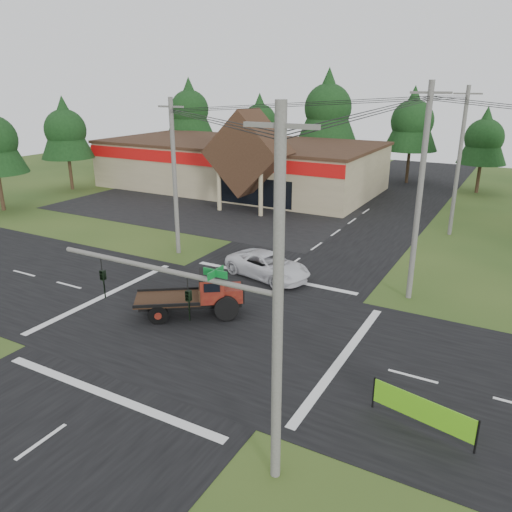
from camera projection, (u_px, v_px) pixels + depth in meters
The scene contains 19 objects.
ground at pixel (209, 323), 24.93m from camera, with size 120.00×120.00×0.00m, color #244117.
road_ns at pixel (209, 323), 24.93m from camera, with size 12.00×120.00×0.02m, color black.
road_ew at pixel (209, 323), 24.93m from camera, with size 120.00×12.00×0.02m, color black.
parking_apron at pixel (199, 210), 47.02m from camera, with size 28.00×14.00×0.02m, color black.
cvs_building at pixel (240, 164), 55.62m from camera, with size 30.40×18.20×9.19m.
traffic_signal_mast at pixel (226, 333), 14.62m from camera, with size 8.12×0.24×7.00m.
utility_pole_nr at pixel (278, 307), 13.45m from camera, with size 2.00×0.30×11.00m.
utility_pole_nw at pixel (175, 177), 33.42m from camera, with size 2.00×0.30×10.50m.
utility_pole_ne at pixel (420, 194), 25.94m from camera, with size 2.00×0.30×11.50m.
utility_pole_n at pixel (459, 161), 37.56m from camera, with size 2.00×0.30×11.20m.
tree_row_a at pixel (189, 108), 69.03m from camera, with size 6.72×6.72×12.12m.
tree_row_b at pixel (260, 119), 66.56m from camera, with size 5.60×5.60×10.10m.
tree_row_c at pixel (328, 105), 60.50m from camera, with size 7.28×7.28×13.13m.
tree_row_d at pixel (413, 119), 57.20m from camera, with size 6.16×6.16×11.11m.
tree_row_e at pixel (484, 136), 52.33m from camera, with size 5.04×5.04×9.09m.
tree_side_w at pixel (65, 128), 53.87m from camera, with size 5.60×5.60×10.10m.
antique_flatbed_truck at pixel (190, 294), 25.43m from camera, with size 2.09×5.48×2.29m, color #500B0B, non-canonical shape.
roadside_banner at pixel (422, 413), 17.09m from camera, with size 3.77×0.11×1.29m, color #5AAB16, non-canonical shape.
white_pickup at pixel (268, 265), 30.53m from camera, with size 2.54×5.50×1.53m, color silver.
Camera 1 is at (12.91, -18.50, 11.38)m, focal length 35.00 mm.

